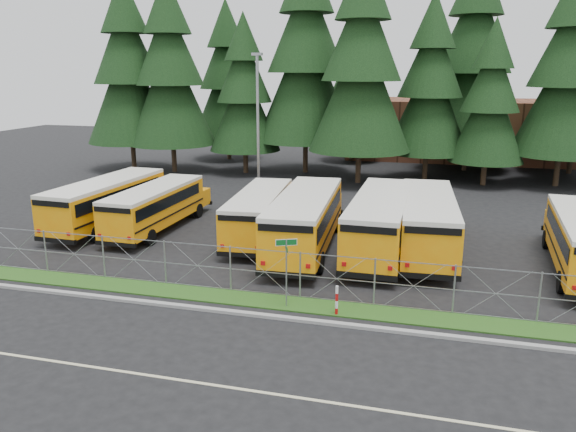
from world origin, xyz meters
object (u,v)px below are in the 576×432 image
Objects in this scene: light_standard at (258,123)px; street_sign at (286,258)px; bus_0 at (111,203)px; bus_5 at (381,223)px; bus_1 at (158,208)px; bus_6 at (427,224)px; bus_3 at (260,215)px; striped_bollard at (337,301)px; bus_4 at (306,222)px.

street_sign is at bearing -68.93° from light_standard.
bus_5 reaches higher than bus_0.
bus_5 is at bearing -2.50° from bus_1.
light_standard is at bearing 140.96° from bus_6.
bus_1 is at bearing 138.89° from street_sign.
bus_1 is (3.11, -0.05, -0.12)m from bus_0.
bus_6 reaches higher than bus_3.
bus_0 is 1.06× the size of light_standard.
bus_3 is 8.31× the size of striped_bollard.
street_sign is at bearing -109.04° from bus_5.
bus_4 is (9.16, -1.49, 0.20)m from bus_1.
street_sign is at bearing 173.36° from striped_bollard.
bus_4 is (2.96, -1.54, 0.19)m from bus_3.
light_standard reaches higher than bus_5.
bus_0 is 1.08× the size of bus_3.
light_standard reaches higher than bus_0.
bus_4 is 9.54× the size of striped_bollard.
light_standard reaches higher than bus_1.
bus_1 is 15.10m from striped_bollard.
bus_4 is 6.15m from bus_6.
bus_0 is 9.32m from bus_3.
bus_0 is at bearing -128.74° from light_standard.
bus_3 is 0.88× the size of bus_5.
bus_4 is at bearing 97.01° from street_sign.
street_sign is (-5.12, -8.57, 0.56)m from bus_6.
street_sign is (0.90, -7.28, 0.53)m from bus_4.
bus_5 is 4.06× the size of street_sign.
light_standard is (-9.41, 9.07, 4.01)m from bus_5.
light_standard is (-6.57, 17.05, 3.47)m from street_sign.
bus_3 is at bearing 1.44° from bus_1.
striped_bollard is at bearing -6.64° from street_sign.
bus_6 is 4.00× the size of street_sign.
light_standard is at bearing 116.75° from bus_4.
bus_4 is 1.13× the size of light_standard.
bus_5 is at bearing 7.23° from bus_4.
bus_4 reaches higher than striped_bollard.
light_standard is (-8.60, 17.29, 4.90)m from striped_bollard.
street_sign is (-2.84, -7.99, 0.54)m from bus_5.
striped_bollard is 0.12× the size of light_standard.
bus_0 is 15.86m from street_sign.
striped_bollard is (-3.09, -8.80, -0.87)m from bus_6.
bus_3 is at bearing 123.01° from striped_bollard.
bus_6 is (18.29, -0.26, 0.06)m from bus_0.
bus_3 is 0.98× the size of light_standard.
striped_bollard is (-0.81, -8.22, -0.89)m from bus_5.
bus_4 reaches higher than bus_1.
bus_1 is 0.87× the size of bus_5.
street_sign is 18.60m from light_standard.
bus_6 is at bearing -35.97° from light_standard.
bus_6 reaches higher than striped_bollard.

